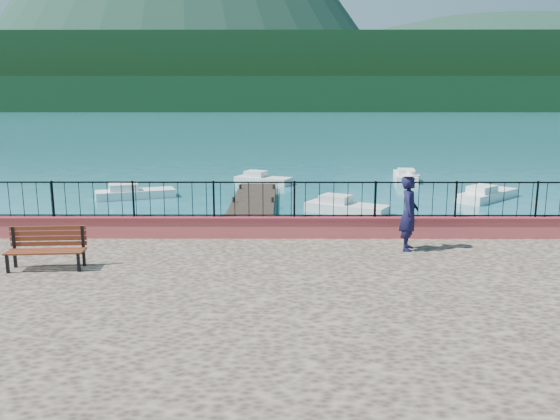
{
  "coord_description": "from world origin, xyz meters",
  "views": [
    {
      "loc": [
        -0.63,
        -10.93,
        4.85
      ],
      "look_at": [
        -0.69,
        2.0,
        2.3
      ],
      "focal_mm": 35.0,
      "sensor_mm": 36.0,
      "label": 1
    }
  ],
  "objects_px": {
    "boat_5": "(405,174)",
    "person": "(409,213)",
    "park_bench": "(47,257)",
    "boat_1": "(347,204)",
    "boat_4": "(263,177)",
    "boat_2": "(488,192)",
    "boat_3": "(135,190)",
    "boat_0": "(171,239)"
  },
  "relations": [
    {
      "from": "boat_3",
      "to": "boat_5",
      "type": "relative_size",
      "value": 0.98
    },
    {
      "from": "park_bench",
      "to": "boat_1",
      "type": "bearing_deg",
      "value": 52.22
    },
    {
      "from": "boat_1",
      "to": "boat_5",
      "type": "distance_m",
      "value": 11.76
    },
    {
      "from": "park_bench",
      "to": "boat_3",
      "type": "height_order",
      "value": "park_bench"
    },
    {
      "from": "boat_1",
      "to": "boat_2",
      "type": "height_order",
      "value": "same"
    },
    {
      "from": "park_bench",
      "to": "boat_3",
      "type": "xyz_separation_m",
      "value": [
        -2.35,
        16.12,
        -1.08
      ]
    },
    {
      "from": "boat_0",
      "to": "boat_3",
      "type": "height_order",
      "value": "same"
    },
    {
      "from": "boat_5",
      "to": "boat_0",
      "type": "bearing_deg",
      "value": 154.36
    },
    {
      "from": "person",
      "to": "boat_5",
      "type": "xyz_separation_m",
      "value": [
        4.68,
        21.2,
        -1.74
      ]
    },
    {
      "from": "boat_4",
      "to": "boat_5",
      "type": "bearing_deg",
      "value": 35.38
    },
    {
      "from": "boat_0",
      "to": "boat_3",
      "type": "distance_m",
      "value": 10.97
    },
    {
      "from": "boat_1",
      "to": "boat_4",
      "type": "height_order",
      "value": "same"
    },
    {
      "from": "park_bench",
      "to": "boat_2",
      "type": "xyz_separation_m",
      "value": [
        15.7,
        15.74,
        -1.08
      ]
    },
    {
      "from": "boat_4",
      "to": "person",
      "type": "bearing_deg",
      "value": -53.12
    },
    {
      "from": "boat_3",
      "to": "boat_5",
      "type": "bearing_deg",
      "value": 2.87
    },
    {
      "from": "person",
      "to": "boat_0",
      "type": "height_order",
      "value": "person"
    },
    {
      "from": "boat_5",
      "to": "person",
      "type": "bearing_deg",
      "value": 176.08
    },
    {
      "from": "park_bench",
      "to": "boat_0",
      "type": "relative_size",
      "value": 0.42
    },
    {
      "from": "boat_1",
      "to": "park_bench",
      "type": "bearing_deg",
      "value": -94.36
    },
    {
      "from": "boat_2",
      "to": "boat_3",
      "type": "relative_size",
      "value": 1.07
    },
    {
      "from": "boat_2",
      "to": "boat_3",
      "type": "height_order",
      "value": "same"
    },
    {
      "from": "boat_3",
      "to": "boat_4",
      "type": "height_order",
      "value": "same"
    },
    {
      "from": "boat_3",
      "to": "boat_4",
      "type": "bearing_deg",
      "value": 17.03
    },
    {
      "from": "person",
      "to": "boat_2",
      "type": "distance_m",
      "value": 15.95
    },
    {
      "from": "park_bench",
      "to": "boat_5",
      "type": "xyz_separation_m",
      "value": [
        13.09,
        22.86,
        -1.08
      ]
    },
    {
      "from": "boat_0",
      "to": "boat_4",
      "type": "height_order",
      "value": "same"
    },
    {
      "from": "boat_0",
      "to": "boat_4",
      "type": "relative_size",
      "value": 1.2
    },
    {
      "from": "park_bench",
      "to": "person",
      "type": "bearing_deg",
      "value": 7.06
    },
    {
      "from": "boat_2",
      "to": "boat_5",
      "type": "relative_size",
      "value": 1.05
    },
    {
      "from": "boat_0",
      "to": "boat_2",
      "type": "distance_m",
      "value": 17.25
    },
    {
      "from": "boat_1",
      "to": "boat_5",
      "type": "bearing_deg",
      "value": 94.3
    },
    {
      "from": "park_bench",
      "to": "boat_5",
      "type": "height_order",
      "value": "park_bench"
    },
    {
      "from": "person",
      "to": "boat_4",
      "type": "bearing_deg",
      "value": 28.28
    },
    {
      "from": "boat_3",
      "to": "boat_0",
      "type": "bearing_deg",
      "value": -89.85
    },
    {
      "from": "person",
      "to": "boat_2",
      "type": "height_order",
      "value": "person"
    },
    {
      "from": "boat_3",
      "to": "boat_1",
      "type": "bearing_deg",
      "value": -41.22
    },
    {
      "from": "person",
      "to": "boat_4",
      "type": "xyz_separation_m",
      "value": [
        -4.32,
        19.44,
        -1.74
      ]
    },
    {
      "from": "boat_2",
      "to": "park_bench",
      "type": "bearing_deg",
      "value": -178.65
    },
    {
      "from": "park_bench",
      "to": "boat_1",
      "type": "relative_size",
      "value": 0.47
    },
    {
      "from": "boat_0",
      "to": "boat_5",
      "type": "relative_size",
      "value": 1.01
    },
    {
      "from": "boat_0",
      "to": "person",
      "type": "bearing_deg",
      "value": -64.21
    },
    {
      "from": "boat_1",
      "to": "boat_2",
      "type": "relative_size",
      "value": 0.86
    }
  ]
}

